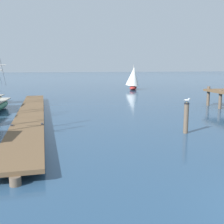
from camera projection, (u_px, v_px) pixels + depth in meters
floating_dock at (31, 113)px, 19.79m from camera, size 2.52×23.90×0.53m
mooring_piling at (186, 117)px, 15.20m from camera, size 0.30×0.30×1.69m
perched_seagull at (187, 100)px, 15.05m from camera, size 0.38×0.20×0.27m
distant_sailboat at (133, 78)px, 44.47m from camera, size 3.14×4.38×4.01m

